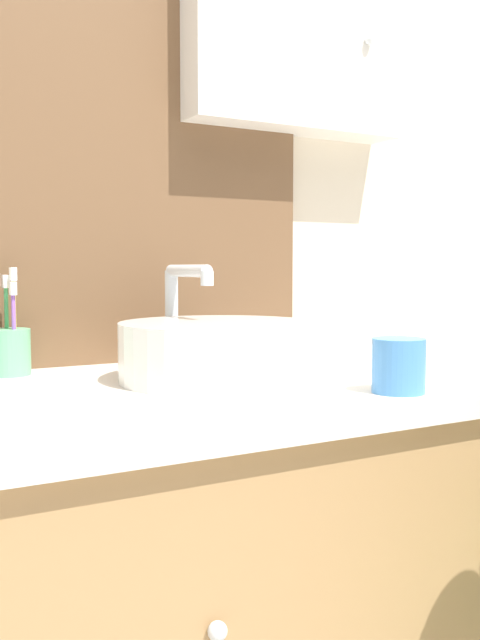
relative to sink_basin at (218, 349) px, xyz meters
The scene contains 5 objects.
wall_back 0.48m from the sink_basin, 74.56° to the left, with size 3.20×0.18×2.50m.
vanity_counter 0.49m from the sink_basin, ahead, with size 1.03×0.60×0.88m.
sink_basin is the anchor object (origin of this frame).
toothbrush_holder 0.36m from the sink_basin, 142.76° to the left, with size 0.08×0.08×0.20m.
drinking_cup 0.29m from the sink_basin, 53.35° to the right, with size 0.08×0.08×0.08m, color #4789D1.
Camera 1 is at (-0.60, -0.70, 1.06)m, focal length 40.00 mm.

